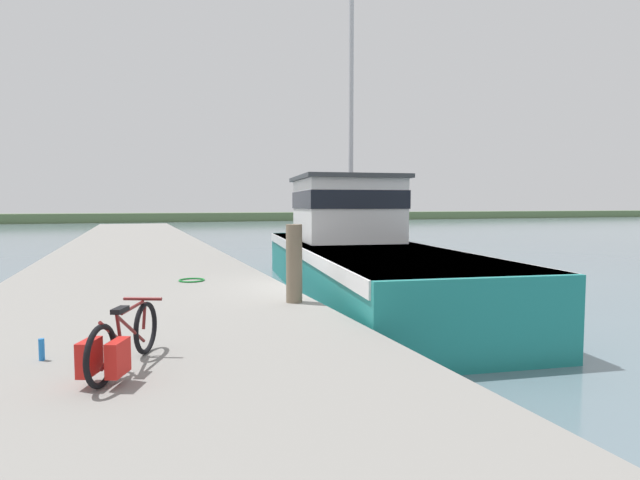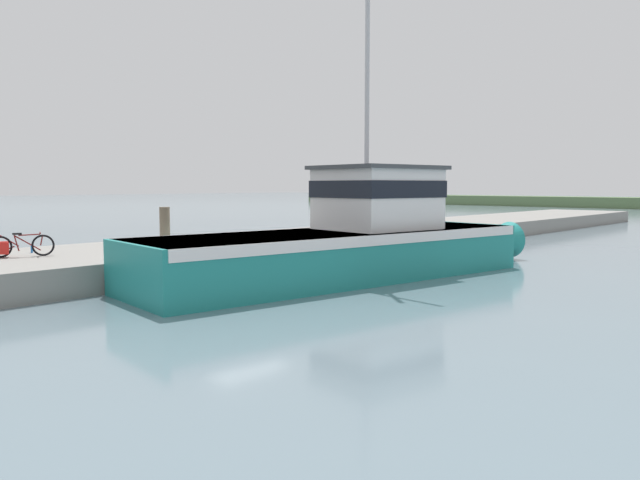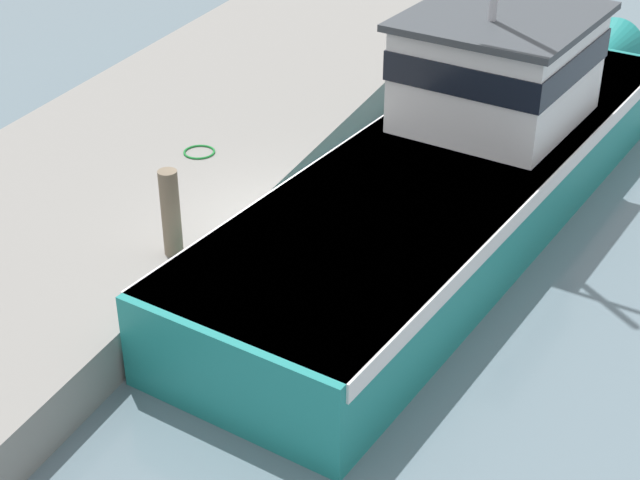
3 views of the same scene
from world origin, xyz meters
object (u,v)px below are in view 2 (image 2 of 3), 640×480
Objects in this scene: fishing_boat_main at (355,239)px; bicycle_touring at (15,246)px; mooring_post at (165,232)px; water_bottle_on_curb at (32,249)px.

fishing_boat_main is 9.69m from bicycle_touring.
bicycle_touring is (-6.10, -7.52, -0.08)m from fishing_boat_main.
fishing_boat_main is at bearing 54.23° from mooring_post.
bicycle_touring is at bearing -133.49° from mooring_post.
fishing_boat_main reaches higher than bicycle_touring.
bicycle_touring is 1.16m from water_bottle_on_curb.
fishing_boat_main is 62.24× the size of water_bottle_on_curb.
water_bottle_on_curb is at bearing -148.98° from mooring_post.
bicycle_touring reaches higher than water_bottle_on_curb.
fishing_boat_main is 10.94× the size of mooring_post.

